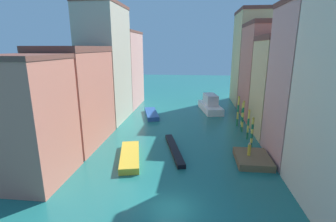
% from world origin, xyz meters
% --- Properties ---
extents(ground_plane, '(154.00, 154.00, 0.00)m').
position_xyz_m(ground_plane, '(0.00, 24.50, 0.00)').
color(ground_plane, '#1E6B66').
extents(building_left_0, '(6.51, 7.65, 12.45)m').
position_xyz_m(building_left_0, '(-14.11, 3.47, 6.23)').
color(building_left_0, '#C6705B').
rests_on(building_left_0, ground).
extents(building_left_1, '(6.51, 11.77, 13.21)m').
position_xyz_m(building_left_1, '(-14.11, 13.45, 6.62)').
color(building_left_1, '#C6705B').
rests_on(building_left_1, ground).
extents(building_left_2, '(6.51, 11.09, 20.24)m').
position_xyz_m(building_left_2, '(-14.11, 25.14, 10.13)').
color(building_left_2, '#BCB299').
rests_on(building_left_2, ground).
extents(building_left_3, '(6.51, 11.58, 16.43)m').
position_xyz_m(building_left_3, '(-14.11, 36.51, 8.22)').
color(building_left_3, tan).
rests_on(building_left_3, ground).
extents(building_right_1, '(6.51, 8.31, 18.09)m').
position_xyz_m(building_right_1, '(14.11, 11.16, 9.06)').
color(building_right_1, tan).
rests_on(building_right_1, ground).
extents(building_right_2, '(6.51, 8.88, 14.77)m').
position_xyz_m(building_right_2, '(14.11, 19.96, 7.40)').
color(building_right_2, '#DBB77A').
rests_on(building_right_2, ground).
extents(building_right_3, '(6.51, 11.27, 17.46)m').
position_xyz_m(building_right_3, '(14.11, 30.24, 8.75)').
color(building_right_3, '#C6705B').
rests_on(building_right_3, ground).
extents(building_right_4, '(6.51, 11.71, 21.11)m').
position_xyz_m(building_right_4, '(14.11, 42.00, 10.57)').
color(building_right_4, '#DBB77A').
rests_on(building_right_4, ground).
extents(waterfront_dock, '(3.84, 5.04, 0.79)m').
position_xyz_m(waterfront_dock, '(8.70, 9.64, 0.39)').
color(waterfront_dock, brown).
rests_on(waterfront_dock, ground).
extents(person_on_dock, '(0.36, 0.36, 1.56)m').
position_xyz_m(person_on_dock, '(8.26, 9.76, 1.51)').
color(person_on_dock, gold).
rests_on(person_on_dock, waterfront_dock).
extents(mooring_pole_0, '(0.34, 0.34, 4.21)m').
position_xyz_m(mooring_pole_0, '(9.47, 14.16, 2.15)').
color(mooring_pole_0, '#197247').
rests_on(mooring_pole_0, ground).
extents(mooring_pole_1, '(0.31, 0.31, 4.46)m').
position_xyz_m(mooring_pole_1, '(9.57, 17.22, 2.28)').
color(mooring_pole_1, '#197247').
rests_on(mooring_pole_1, ground).
extents(mooring_pole_2, '(0.32, 0.32, 5.04)m').
position_xyz_m(mooring_pole_2, '(9.37, 20.49, 2.57)').
color(mooring_pole_2, '#197247').
rests_on(mooring_pole_2, ground).
extents(mooring_pole_3, '(0.33, 0.33, 4.33)m').
position_xyz_m(mooring_pole_3, '(9.58, 22.21, 2.21)').
color(mooring_pole_3, '#197247').
rests_on(mooring_pole_3, ground).
extents(mooring_pole_4, '(0.34, 0.34, 5.19)m').
position_xyz_m(mooring_pole_4, '(9.11, 23.50, 2.65)').
color(mooring_pole_4, '#197247').
rests_on(mooring_pole_4, ground).
extents(vaporetto_white, '(4.97, 9.84, 3.52)m').
position_xyz_m(vaporetto_white, '(5.06, 33.40, 1.30)').
color(vaporetto_white, white).
rests_on(vaporetto_white, ground).
extents(gondola_black, '(3.41, 9.75, 0.54)m').
position_xyz_m(gondola_black, '(-0.68, 11.66, 0.27)').
color(gondola_black, black).
rests_on(gondola_black, ground).
extents(motorboat_0, '(4.19, 8.24, 0.78)m').
position_xyz_m(motorboat_0, '(-6.57, 28.14, 0.39)').
color(motorboat_0, '#234C93').
rests_on(motorboat_0, ground).
extents(motorboat_1, '(3.91, 8.17, 0.75)m').
position_xyz_m(motorboat_1, '(-5.80, 8.81, 0.37)').
color(motorboat_1, gold).
rests_on(motorboat_1, ground).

